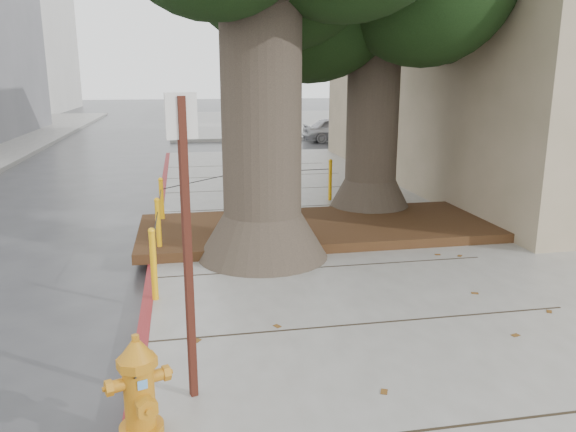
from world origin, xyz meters
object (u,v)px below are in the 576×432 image
signpost (187,234)px  car_silver (339,130)px  fire_hydrant (139,386)px  car_red (431,127)px

signpost → car_silver: (7.02, 20.13, -1.08)m
fire_hydrant → car_silver: 21.90m
car_silver → car_red: bearing=-87.9°
car_red → car_silver: bearing=94.2°
fire_hydrant → car_silver: bearing=50.7°
signpost → car_red: 23.03m
signpost → car_silver: bearing=52.0°
signpost → car_silver: 21.34m
fire_hydrant → signpost: 1.25m
fire_hydrant → signpost: (0.42, 0.47, 1.08)m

